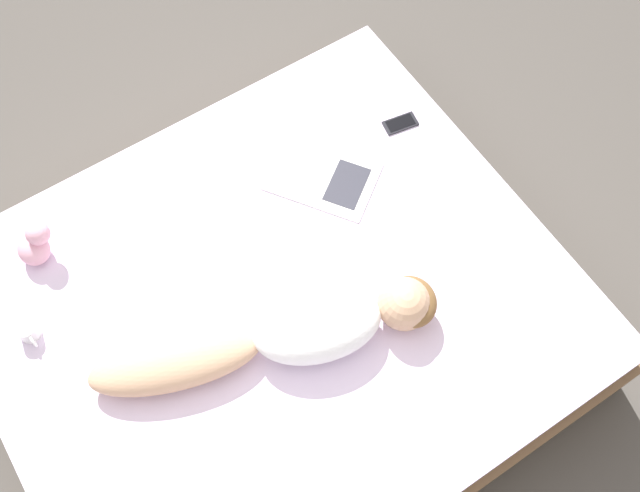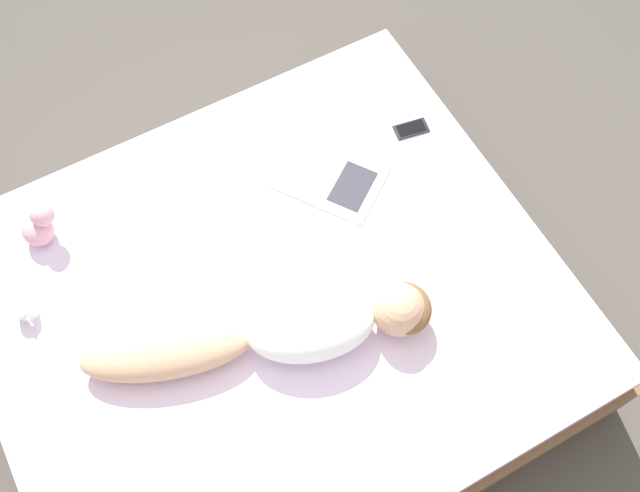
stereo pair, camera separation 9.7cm
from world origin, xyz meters
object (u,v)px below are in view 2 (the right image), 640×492
open_magazine (330,177)px  coffee_mug (26,310)px  person (281,330)px  cell_phone (411,129)px

open_magazine → coffee_mug: (-0.02, -1.31, 0.04)m
coffee_mug → open_magazine: bearing=88.9°
person → coffee_mug: (-0.55, -0.81, -0.05)m
person → open_magazine: 0.73m
coffee_mug → cell_phone: (-0.02, 1.73, -0.03)m
person → coffee_mug: 0.98m
open_magazine → person: bearing=-78.7°
person → coffee_mug: bearing=-105.5°
cell_phone → person: bearing=-48.3°
cell_phone → open_magazine: bearing=-74.0°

